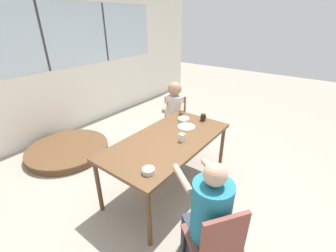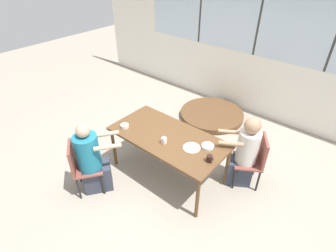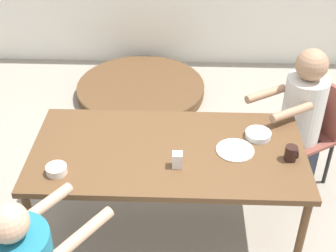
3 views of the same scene
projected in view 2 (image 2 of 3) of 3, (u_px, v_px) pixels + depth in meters
ground_plane at (168, 173)px, 4.24m from camera, size 16.00×16.00×0.00m
wall_back_with_windows at (256, 45)px, 5.10m from camera, size 8.40×0.08×2.80m
dining_table at (168, 139)px, 3.85m from camera, size 1.73×0.87×0.75m
chair_for_woman_green_shirt at (80, 164)px, 3.69m from camera, size 0.56×0.56×0.84m
chair_for_man_blue_shirt at (255, 157)px, 3.80m from camera, size 0.55×0.55×0.84m
person_woman_green_shirt at (92, 161)px, 3.71m from camera, size 0.61×0.67×1.15m
person_man_blue_shirt at (244, 154)px, 3.80m from camera, size 0.63×0.55×1.16m
coffee_mug at (210, 159)px, 3.34m from camera, size 0.08×0.08×0.10m
milk_carton_small at (164, 140)px, 3.65m from camera, size 0.06×0.06×0.10m
bowl_white_shallow at (125, 126)px, 3.98m from camera, size 0.12×0.12×0.05m
bowl_cereal at (208, 146)px, 3.59m from camera, size 0.17×0.17×0.04m
plate_tortillas at (192, 148)px, 3.59m from camera, size 0.24×0.24×0.01m
folded_table_stack at (212, 115)px, 5.58m from camera, size 1.33×1.33×0.12m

